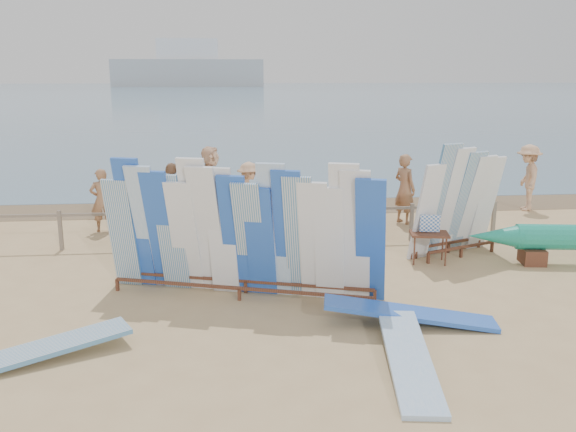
{
  "coord_description": "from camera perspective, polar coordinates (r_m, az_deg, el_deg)",
  "views": [
    {
      "loc": [
        -0.22,
        -10.53,
        3.85
      ],
      "look_at": [
        0.96,
        1.67,
        0.98
      ],
      "focal_mm": 38.0,
      "sensor_mm": 36.0,
      "label": 1
    }
  ],
  "objects": [
    {
      "name": "beach_chair_left",
      "position": [
        15.12,
        1.43,
        -0.65
      ],
      "size": [
        0.51,
        0.53,
        0.81
      ],
      "rotation": [
        0.0,
        0.0,
        -0.01
      ],
      "color": "#B12712",
      "rests_on": "ground"
    },
    {
      "name": "beachgoer_7",
      "position": [
        16.2,
        10.86,
        2.51
      ],
      "size": [
        0.65,
        0.76,
        1.83
      ],
      "primitive_type": "imported",
      "rotation": [
        0.0,
        0.0,
        2.1
      ],
      "color": "#8C6042",
      "rests_on": "ground"
    },
    {
      "name": "flat_board_d",
      "position": [
        9.92,
        11.28,
        -9.9
      ],
      "size": [
        2.75,
        1.01,
        0.38
      ],
      "primitive_type": "cube",
      "rotation": [
        0.11,
        0.0,
        1.4
      ],
      "color": "blue",
      "rests_on": "ground"
    },
    {
      "name": "vendor_table",
      "position": [
        13.0,
        13.03,
        -2.82
      ],
      "size": [
        0.86,
        0.67,
        1.03
      ],
      "rotation": [
        0.0,
        0.0,
        -0.18
      ],
      "color": "brown",
      "rests_on": "ground"
    },
    {
      "name": "flat_board_b",
      "position": [
        8.61,
        11.19,
        -13.62
      ],
      "size": [
        0.92,
        2.75,
        0.25
      ],
      "primitive_type": "cube",
      "rotation": [
        0.07,
        0.0,
        -0.14
      ],
      "color": "#8BB5DF",
      "rests_on": "ground"
    },
    {
      "name": "ocean",
      "position": [
        138.58,
        -5.55,
        11.52
      ],
      "size": [
        320.0,
        240.0,
        0.02
      ],
      "primitive_type": "cube",
      "color": "slate",
      "rests_on": "ground"
    },
    {
      "name": "flat_board_e",
      "position": [
        9.27,
        -22.88,
        -12.44
      ],
      "size": [
        2.66,
        1.71,
        0.27
      ],
      "primitive_type": "cube",
      "rotation": [
        0.07,
        0.0,
        -1.1
      ],
      "color": "silver",
      "rests_on": "ground"
    },
    {
      "name": "beachgoer_1",
      "position": [
        15.79,
        -17.01,
        1.43
      ],
      "size": [
        0.64,
        0.46,
        1.58
      ],
      "primitive_type": "imported",
      "rotation": [
        0.0,
        0.0,
        3.41
      ],
      "color": "#8C6042",
      "rests_on": "ground"
    },
    {
      "name": "beachgoer_6",
      "position": [
        14.82,
        6.01,
        1.35
      ],
      "size": [
        0.43,
        0.83,
        1.66
      ],
      "primitive_type": "imported",
      "rotation": [
        0.0,
        0.0,
        1.52
      ],
      "color": "tan",
      "rests_on": "ground"
    },
    {
      "name": "ground",
      "position": [
        11.21,
        -4.09,
        -6.92
      ],
      "size": [
        160.0,
        160.0,
        0.0
      ],
      "primitive_type": "plane",
      "color": "tan",
      "rests_on": "ground"
    },
    {
      "name": "beachgoer_4",
      "position": [
        14.8,
        -10.72,
        1.45
      ],
      "size": [
        1.14,
        0.93,
        1.8
      ],
      "primitive_type": "imported",
      "rotation": [
        0.0,
        0.0,
        2.6
      ],
      "color": "#8C6042",
      "rests_on": "ground"
    },
    {
      "name": "side_surfboard_rack",
      "position": [
        13.48,
        15.54,
        0.98
      ],
      "size": [
        2.21,
        1.33,
        2.49
      ],
      "rotation": [
        0.0,
        0.0,
        0.39
      ],
      "color": "brown",
      "rests_on": "ground"
    },
    {
      "name": "main_surfboard_rack",
      "position": [
        10.56,
        -4.31,
        -1.84
      ],
      "size": [
        4.91,
        2.1,
        2.49
      ],
      "rotation": [
        0.0,
        0.0,
        -0.31
      ],
      "color": "brown",
      "rests_on": "ground"
    },
    {
      "name": "fence",
      "position": [
        13.91,
        -4.46,
        -0.23
      ],
      "size": [
        12.08,
        0.08,
        0.9
      ],
      "color": "#7D6F5E",
      "rests_on": "ground"
    },
    {
      "name": "wet_sand_strip",
      "position": [
        18.14,
        -4.7,
        0.89
      ],
      "size": [
        40.0,
        2.6,
        0.01
      ],
      "primitive_type": "cube",
      "color": "brown",
      "rests_on": "ground"
    },
    {
      "name": "stroller",
      "position": [
        15.38,
        5.82,
        0.45
      ],
      "size": [
        0.86,
        1.02,
        1.19
      ],
      "rotation": [
        0.0,
        0.0,
        0.35
      ],
      "color": "#B12712",
      "rests_on": "ground"
    },
    {
      "name": "beachgoer_3",
      "position": [
        15.77,
        -3.65,
        2.09
      ],
      "size": [
        0.49,
        1.08,
        1.65
      ],
      "primitive_type": "imported",
      "rotation": [
        0.0,
        0.0,
        1.62
      ],
      "color": "tan",
      "rests_on": "ground"
    },
    {
      "name": "beachgoer_extra_0",
      "position": [
        18.75,
        21.51,
        3.36
      ],
      "size": [
        0.84,
        1.32,
        1.9
      ],
      "primitive_type": "imported",
      "rotation": [
        0.0,
        0.0,
        4.42
      ],
      "color": "tan",
      "rests_on": "ground"
    },
    {
      "name": "beachgoer_5",
      "position": [
        17.47,
        -7.26,
        3.47
      ],
      "size": [
        0.92,
        1.81,
        1.87
      ],
      "primitive_type": "imported",
      "rotation": [
        0.0,
        0.0,
        1.78
      ],
      "color": "beige",
      "rests_on": "ground"
    },
    {
      "name": "beach_chair_right",
      "position": [
        15.23,
        3.91,
        -0.43
      ],
      "size": [
        0.82,
        0.82,
        0.94
      ],
      "rotation": [
        0.0,
        0.0,
        0.52
      ],
      "color": "#B12712",
      "rests_on": "ground"
    },
    {
      "name": "distant_ship",
      "position": [
        190.9,
        -9.32,
        13.44
      ],
      "size": [
        45.0,
        8.0,
        14.0
      ],
      "color": "#999EA3",
      "rests_on": "ocean"
    }
  ]
}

